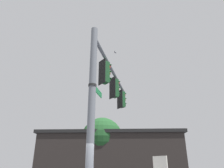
# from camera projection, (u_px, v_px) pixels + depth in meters

# --- Properties ---
(signal_pole) EXTENTS (0.27, 0.27, 7.10)m
(signal_pole) POSITION_uv_depth(u_px,v_px,m) (91.00, 113.00, 7.26)
(signal_pole) COLOR slate
(signal_pole) RESTS_ON ground
(mast_arm) EXTENTS (4.61, 5.32, 0.17)m
(mast_arm) POSITION_uv_depth(u_px,v_px,m) (113.00, 72.00, 11.54)
(mast_arm) COLOR slate
(traffic_light_nearest_pole) EXTENTS (0.54, 0.49, 1.31)m
(traffic_light_nearest_pole) POSITION_uv_depth(u_px,v_px,m) (105.00, 73.00, 9.72)
(traffic_light_nearest_pole) COLOR black
(traffic_light_mid_inner) EXTENTS (0.54, 0.49, 1.31)m
(traffic_light_mid_inner) POSITION_uv_depth(u_px,v_px,m) (115.00, 88.00, 11.67)
(traffic_light_mid_inner) COLOR black
(traffic_light_mid_outer) EXTENTS (0.54, 0.49, 1.31)m
(traffic_light_mid_outer) POSITION_uv_depth(u_px,v_px,m) (122.00, 99.00, 13.61)
(traffic_light_mid_outer) COLOR black
(street_name_sign) EXTENTS (0.96, 1.09, 0.22)m
(street_name_sign) POSITION_uv_depth(u_px,v_px,m) (95.00, 89.00, 7.95)
(street_name_sign) COLOR #147238
(bird_flying) EXTENTS (0.21, 0.30, 0.07)m
(bird_flying) POSITION_uv_depth(u_px,v_px,m) (115.00, 52.00, 15.43)
(bird_flying) COLOR gray
(storefront_building) EXTENTS (13.23, 14.45, 4.94)m
(storefront_building) POSITION_uv_depth(u_px,v_px,m) (111.00, 159.00, 20.36)
(storefront_building) COLOR #282321
(storefront_building) RESTS_ON ground
(tree_by_storefront) EXTENTS (3.95, 3.95, 6.33)m
(tree_by_storefront) POSITION_uv_depth(u_px,v_px,m) (102.00, 138.00, 20.01)
(tree_by_storefront) COLOR #4C3823
(tree_by_storefront) RESTS_ON ground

